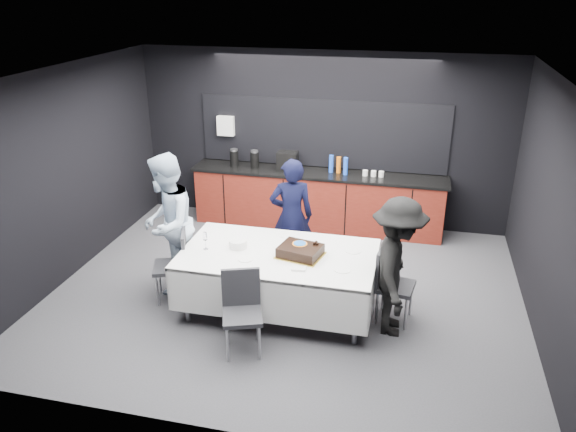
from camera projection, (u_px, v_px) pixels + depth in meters
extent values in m
plane|color=#444449|center=(286.00, 292.00, 7.35)|extent=(6.00, 6.00, 0.00)
cube|color=white|center=(286.00, 75.00, 6.25)|extent=(6.00, 5.00, 0.04)
cube|color=black|center=(322.00, 139.00, 9.04)|extent=(6.00, 0.04, 2.80)
cube|color=black|center=(215.00, 298.00, 4.56)|extent=(6.00, 0.04, 2.80)
cube|color=black|center=(66.00, 174.00, 7.43)|extent=(0.04, 5.00, 2.80)
cube|color=black|center=(551.00, 215.00, 6.17)|extent=(0.04, 5.00, 2.80)
cube|color=#5A160E|center=(317.00, 201.00, 9.15)|extent=(4.00, 0.60, 0.90)
cube|color=black|center=(318.00, 173.00, 8.96)|extent=(4.10, 0.64, 0.04)
cube|color=black|center=(322.00, 134.00, 8.98)|extent=(4.00, 0.03, 1.10)
cube|color=white|center=(226.00, 126.00, 9.26)|extent=(0.28, 0.12, 0.32)
cylinder|color=black|center=(234.00, 158.00, 9.20)|extent=(0.14, 0.14, 0.26)
cylinder|color=black|center=(255.00, 160.00, 9.12)|extent=(0.14, 0.14, 0.26)
cube|color=black|center=(288.00, 161.00, 9.00)|extent=(0.32, 0.24, 0.30)
cylinder|color=blue|center=(331.00, 164.00, 8.90)|extent=(0.07, 0.07, 0.28)
cylinder|color=orange|center=(339.00, 165.00, 8.88)|extent=(0.07, 0.07, 0.26)
cylinder|color=blue|center=(346.00, 166.00, 8.79)|extent=(0.07, 0.07, 0.28)
cylinder|color=white|center=(365.00, 173.00, 8.78)|extent=(0.08, 0.08, 0.09)
cylinder|color=white|center=(374.00, 174.00, 8.75)|extent=(0.08, 0.08, 0.09)
cylinder|color=white|center=(381.00, 174.00, 8.73)|extent=(0.08, 0.08, 0.09)
cylinder|color=#99999E|center=(234.00, 150.00, 9.14)|extent=(0.12, 0.12, 0.03)
cylinder|color=#99999E|center=(254.00, 151.00, 9.07)|extent=(0.12, 0.12, 0.03)
cylinder|color=#99999E|center=(186.00, 293.00, 6.61)|extent=(0.06, 0.06, 0.75)
cylinder|color=#99999E|center=(215.00, 256.00, 7.50)|extent=(0.06, 0.06, 0.75)
cylinder|color=#99999E|center=(355.00, 315.00, 6.19)|extent=(0.06, 0.06, 0.75)
cylinder|color=#99999E|center=(365.00, 272.00, 7.08)|extent=(0.06, 0.06, 0.75)
cube|color=silver|center=(278.00, 254.00, 6.70)|extent=(2.32, 1.32, 0.04)
cube|color=silver|center=(264.00, 302.00, 6.22)|extent=(2.32, 0.02, 0.55)
cube|color=silver|center=(291.00, 250.00, 7.38)|extent=(2.32, 0.02, 0.55)
cube|color=silver|center=(190.00, 264.00, 7.04)|extent=(0.02, 1.32, 0.55)
cube|color=silver|center=(374.00, 285.00, 6.56)|extent=(0.02, 1.32, 0.55)
cube|color=gold|center=(300.00, 255.00, 6.61)|extent=(0.59, 0.51, 0.01)
cube|color=black|center=(300.00, 251.00, 6.59)|extent=(0.54, 0.47, 0.10)
cube|color=black|center=(300.00, 247.00, 6.57)|extent=(0.54, 0.47, 0.01)
cylinder|color=orange|center=(300.00, 244.00, 6.62)|extent=(0.18, 0.18, 0.00)
cylinder|color=blue|center=(300.00, 243.00, 6.62)|extent=(0.15, 0.15, 0.01)
sphere|color=black|center=(317.00, 242.00, 6.63)|extent=(0.04, 0.04, 0.04)
sphere|color=black|center=(318.00, 244.00, 6.59)|extent=(0.04, 0.04, 0.04)
sphere|color=black|center=(315.00, 243.00, 6.60)|extent=(0.04, 0.04, 0.04)
cylinder|color=white|center=(238.00, 244.00, 6.80)|extent=(0.22, 0.22, 0.10)
cylinder|color=white|center=(245.00, 259.00, 6.54)|extent=(0.19, 0.19, 0.01)
cylinder|color=white|center=(353.00, 251.00, 6.73)|extent=(0.20, 0.20, 0.01)
cylinder|color=white|center=(342.00, 269.00, 6.30)|extent=(0.19, 0.19, 0.01)
cylinder|color=white|center=(286.00, 235.00, 7.14)|extent=(0.19, 0.19, 0.01)
cube|color=white|center=(299.00, 269.00, 6.30)|extent=(0.17, 0.11, 0.03)
cylinder|color=white|center=(206.00, 249.00, 6.78)|extent=(0.06, 0.06, 0.00)
cylinder|color=white|center=(206.00, 244.00, 6.75)|extent=(0.01, 0.01, 0.12)
cylinder|color=white|center=(205.00, 236.00, 6.71)|extent=(0.05, 0.05, 0.10)
cube|color=#292A2E|center=(171.00, 267.00, 7.05)|extent=(0.54, 0.54, 0.05)
cube|color=#292A2E|center=(184.00, 248.00, 6.98)|extent=(0.18, 0.41, 0.45)
cylinder|color=#99999E|center=(160.00, 277.00, 7.28)|extent=(0.03, 0.03, 0.44)
cylinder|color=#99999E|center=(157.00, 291.00, 6.97)|extent=(0.03, 0.03, 0.44)
cylinder|color=#99999E|center=(186.00, 276.00, 7.32)|extent=(0.03, 0.03, 0.44)
cylinder|color=#99999E|center=(185.00, 289.00, 7.01)|extent=(0.03, 0.03, 0.44)
cube|color=#292A2E|center=(395.00, 287.00, 6.61)|extent=(0.48, 0.48, 0.05)
cube|color=#292A2E|center=(381.00, 265.00, 6.57)|extent=(0.10, 0.42, 0.45)
cylinder|color=#99999E|center=(405.00, 313.00, 6.49)|extent=(0.03, 0.03, 0.44)
cylinder|color=#99999E|center=(411.00, 299.00, 6.79)|extent=(0.03, 0.03, 0.44)
cylinder|color=#99999E|center=(377.00, 308.00, 6.61)|extent=(0.03, 0.03, 0.44)
cylinder|color=#99999E|center=(383.00, 294.00, 6.90)|extent=(0.03, 0.03, 0.44)
cube|color=#292A2E|center=(242.00, 316.00, 6.03)|extent=(0.54, 0.54, 0.05)
cube|color=#292A2E|center=(241.00, 287.00, 6.11)|extent=(0.41, 0.18, 0.45)
cylinder|color=#99999E|center=(228.00, 344.00, 5.95)|extent=(0.03, 0.03, 0.44)
cylinder|color=#99999E|center=(260.00, 342.00, 5.98)|extent=(0.03, 0.03, 0.44)
cylinder|color=#99999E|center=(227.00, 326.00, 6.26)|extent=(0.03, 0.03, 0.44)
cylinder|color=#99999E|center=(257.00, 324.00, 6.29)|extent=(0.03, 0.03, 0.44)
imported|color=black|center=(291.00, 217.00, 7.60)|extent=(0.69, 0.56, 1.64)
imported|color=silver|center=(167.00, 224.00, 7.15)|extent=(0.82, 0.98, 1.83)
imported|color=black|center=(397.00, 267.00, 6.27)|extent=(0.65, 1.08, 1.64)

